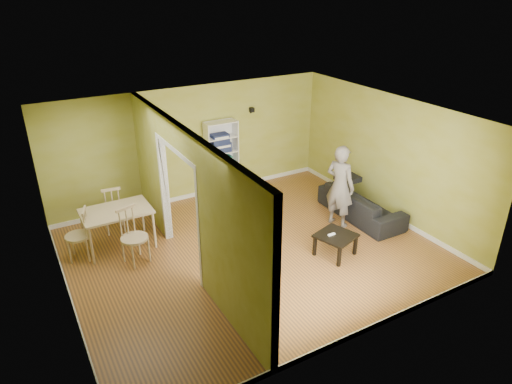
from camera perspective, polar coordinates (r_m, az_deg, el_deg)
room_shell at (r=8.08m, az=-0.53°, el=0.46°), size 6.50×6.50×6.50m
partition at (r=7.63m, az=-8.43°, el=-1.40°), size 0.22×5.50×2.60m
wall_speaker at (r=10.79m, az=-0.53°, el=10.23°), size 0.10×0.10×0.10m
sofa at (r=9.97m, az=13.03°, el=-1.00°), size 2.06×0.91×0.78m
person at (r=9.31m, az=10.52°, el=1.56°), size 0.89×0.79×2.04m
bookshelf at (r=10.64m, az=-4.42°, el=4.23°), size 0.75×0.33×1.78m
paper_box_navy_a at (r=10.74m, az=-4.41°, el=2.08°), size 0.40×0.26×0.21m
paper_box_teal at (r=10.62m, az=-4.36°, el=3.90°), size 0.45×0.30×0.23m
paper_box_navy_b at (r=10.50m, az=-4.42°, el=5.65°), size 0.43×0.28×0.22m
paper_box_navy_c at (r=10.43m, az=-4.57°, el=6.63°), size 0.40×0.26×0.20m
coffee_table at (r=8.53m, az=9.93°, el=-5.66°), size 0.64×0.64×0.43m
game_controller at (r=8.46m, az=9.42°, el=-5.25°), size 0.15×0.04×0.03m
dining_table at (r=8.88m, az=-17.07°, el=-2.64°), size 1.25×0.83×0.78m
chair_left at (r=8.84m, az=-21.40°, el=-4.97°), size 0.57×0.57×0.99m
chair_near at (r=8.40m, az=-14.98°, el=-5.41°), size 0.60×0.60×1.06m
chair_far at (r=9.57m, az=-17.48°, el=-1.90°), size 0.52×0.52×1.02m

